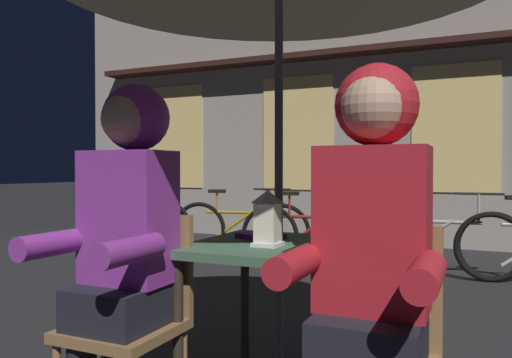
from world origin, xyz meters
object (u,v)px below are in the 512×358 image
object	(u,v)px
bicycle_nearest	(141,225)
book	(261,236)
lantern	(268,217)
person_right_hooded	(371,237)
chair_left	(134,310)
bicycle_third	(315,236)
bicycle_second	(240,229)
bicycle_fourth	(435,242)
person_left_hooded	(124,223)
chair_right	(374,345)
cafe_table	(279,267)

from	to	relation	value
bicycle_nearest	book	distance (m)	4.33
lantern	person_right_hooded	distance (m)	0.59
chair_left	bicycle_third	size ratio (longest dim) A/B	0.52
book	bicycle_nearest	bearing A→B (deg)	155.47
bicycle_second	bicycle_fourth	xyz separation A→B (m)	(2.20, -0.14, 0.00)
chair_left	person_left_hooded	xyz separation A→B (m)	(-0.00, -0.06, 0.36)
chair_left	chair_right	xyz separation A→B (m)	(0.96, 0.00, 0.00)
lantern	book	bearing A→B (deg)	121.19
lantern	chair_left	distance (m)	0.66
bicycle_second	book	distance (m)	3.65
chair_left	bicycle_third	bearing A→B (deg)	95.60
lantern	bicycle_second	xyz separation A→B (m)	(-1.80, 3.40, -0.51)
lantern	book	world-z (taller)	lantern
bicycle_second	chair_right	bearing A→B (deg)	-58.03
lantern	bicycle_second	size ratio (longest dim) A/B	0.14
person_right_hooded	bicycle_third	bearing A→B (deg)	110.22
bicycle_fourth	book	size ratio (longest dim) A/B	8.40
book	chair_right	bearing A→B (deg)	-16.47
chair_left	book	world-z (taller)	chair_left
bicycle_second	book	size ratio (longest dim) A/B	8.29
cafe_table	bicycle_second	xyz separation A→B (m)	(-1.81, 3.31, -0.29)
lantern	chair_right	xyz separation A→B (m)	(0.49, -0.27, -0.37)
chair_left	bicycle_nearest	distance (m)	4.44
chair_left	person_right_hooded	distance (m)	1.03
cafe_table	bicycle_third	bearing A→B (deg)	104.80
lantern	chair_right	bearing A→B (deg)	-29.18
person_left_hooded	person_right_hooded	world-z (taller)	same
bicycle_nearest	book	size ratio (longest dim) A/B	8.34
person_left_hooded	bicycle_nearest	size ratio (longest dim) A/B	0.84
cafe_table	bicycle_second	distance (m)	3.78
person_left_hooded	bicycle_fourth	size ratio (longest dim) A/B	0.83
cafe_table	bicycle_nearest	size ratio (longest dim) A/B	0.44
bicycle_third	bicycle_fourth	bearing A→B (deg)	2.88
chair_right	person_right_hooded	xyz separation A→B (m)	(0.00, -0.06, 0.36)
chair_right	bicycle_third	distance (m)	3.71
lantern	chair_right	distance (m)	0.67
lantern	person_right_hooded	size ratio (longest dim) A/B	0.17
lantern	person_right_hooded	bearing A→B (deg)	-33.98
cafe_table	lantern	size ratio (longest dim) A/B	3.20
chair_left	bicycle_second	bearing A→B (deg)	109.94
person_right_hooded	bicycle_fourth	bearing A→B (deg)	91.54
lantern	chair_left	size ratio (longest dim) A/B	0.27
cafe_table	person_right_hooded	world-z (taller)	person_right_hooded
chair_left	chair_right	distance (m)	0.96
cafe_table	person_right_hooded	distance (m)	0.67
bicycle_fourth	lantern	bearing A→B (deg)	-96.91
bicycle_third	bicycle_second	bearing A→B (deg)	168.64
person_right_hooded	book	size ratio (longest dim) A/B	7.00
person_left_hooded	book	distance (m)	0.64
person_right_hooded	bicycle_second	distance (m)	4.41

